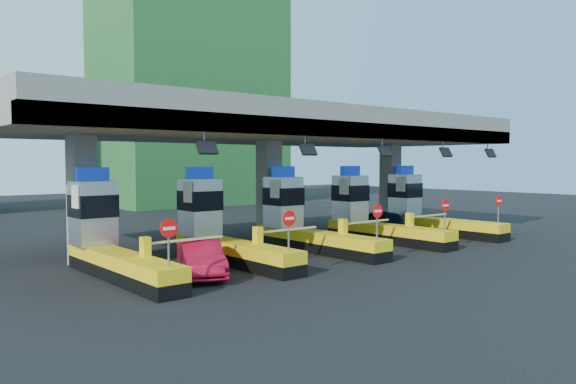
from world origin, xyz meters
TOP-DOWN VIEW (x-y plane):
  - ground at (0.00, 0.00)m, footprint 120.00×120.00m
  - toll_canopy at (0.00, 2.87)m, footprint 28.00×12.09m
  - toll_lane_far_left at (-10.00, 0.28)m, footprint 4.43×8.00m
  - toll_lane_left at (-5.00, 0.28)m, footprint 4.43×8.00m
  - toll_lane_center at (0.00, 0.28)m, footprint 4.43×8.00m
  - toll_lane_right at (5.00, 0.28)m, footprint 4.43×8.00m
  - toll_lane_far_right at (10.00, 0.28)m, footprint 4.43×8.00m
  - bg_building_scaffold at (12.00, 32.00)m, footprint 18.00×12.00m
  - van at (7.60, 1.15)m, footprint 2.64×4.58m
  - red_car at (-7.40, -2.24)m, footprint 2.99×4.42m

SIDE VIEW (x-z plane):
  - ground at x=0.00m, z-range 0.00..0.00m
  - red_car at x=-7.40m, z-range 0.00..1.38m
  - van at x=7.60m, z-range 0.00..1.47m
  - toll_lane_far_left at x=-10.00m, z-range -0.68..3.47m
  - toll_lane_left at x=-5.00m, z-range -0.68..3.47m
  - toll_lane_center at x=0.00m, z-range -0.68..3.47m
  - toll_lane_right at x=5.00m, z-range -0.68..3.47m
  - toll_lane_far_right at x=10.00m, z-range -0.68..3.47m
  - toll_canopy at x=0.00m, z-range 2.63..9.63m
  - bg_building_scaffold at x=12.00m, z-range 0.00..28.00m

